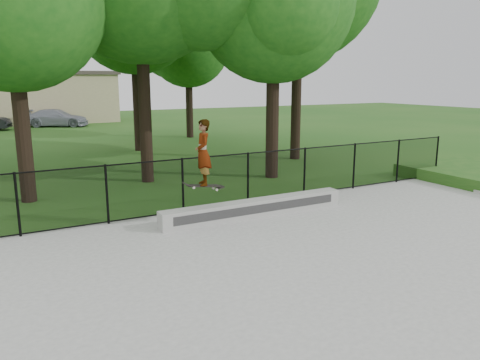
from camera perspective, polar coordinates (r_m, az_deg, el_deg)
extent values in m
plane|color=#205517|center=(9.21, 19.93, -11.41)|extent=(100.00, 100.00, 0.00)
cube|color=gray|center=(9.20, 19.95, -11.24)|extent=(14.00, 12.00, 0.06)
cube|color=#A6A6A1|center=(12.27, 1.90, -3.41)|extent=(5.25, 0.40, 0.44)
imported|color=gray|center=(39.25, -21.42, 7.06)|extent=(4.66, 3.50, 1.35)
cube|color=black|center=(11.26, -4.45, -0.69)|extent=(0.84, 0.23, 0.12)
imported|color=#C2E7FF|center=(11.11, -4.52, 3.36)|extent=(0.50, 0.64, 1.57)
cylinder|color=black|center=(11.69, -25.49, -2.73)|extent=(0.06, 0.06, 1.50)
cylinder|color=black|center=(11.94, -15.91, -1.69)|extent=(0.06, 0.06, 1.50)
cylinder|color=black|center=(12.52, -6.99, -0.69)|extent=(0.06, 0.06, 1.50)
cylinder|color=black|center=(13.37, 0.98, 0.22)|extent=(0.06, 0.06, 1.50)
cylinder|color=black|center=(14.46, 7.87, 1.01)|extent=(0.06, 0.06, 1.50)
cylinder|color=black|center=(15.72, 13.74, 1.67)|extent=(0.06, 0.06, 1.50)
cylinder|color=black|center=(17.12, 18.69, 2.21)|extent=(0.06, 0.06, 1.50)
cylinder|color=black|center=(18.63, 22.86, 2.66)|extent=(0.06, 0.06, 1.50)
cylinder|color=black|center=(13.24, 0.99, 3.27)|extent=(16.00, 0.04, 0.04)
cylinder|color=black|center=(13.54, 0.97, -2.68)|extent=(16.00, 0.04, 0.04)
cube|color=black|center=(13.37, 0.98, 0.22)|extent=(16.00, 0.01, 1.50)
cylinder|color=black|center=(15.04, -25.00, 5.75)|extent=(0.44, 0.44, 4.38)
cylinder|color=black|center=(16.74, -11.55, 9.17)|extent=(0.44, 0.44, 5.55)
cylinder|color=black|center=(17.24, 3.97, 8.01)|extent=(0.44, 0.44, 4.68)
sphere|color=#1A5316|center=(17.40, 4.17, 20.88)|extent=(5.62, 5.62, 5.62)
cylinder|color=black|center=(21.48, 6.89, 10.37)|extent=(0.44, 0.44, 5.88)
cylinder|color=black|center=(24.49, -12.39, 9.59)|extent=(0.44, 0.44, 5.21)
sphere|color=#1A5316|center=(24.70, -12.87, 19.64)|extent=(6.25, 6.25, 6.25)
cylinder|color=black|center=(29.80, -6.19, 9.24)|extent=(0.44, 0.44, 4.22)
sphere|color=#1A5316|center=(29.84, -6.35, 15.97)|extent=(5.06, 5.06, 5.06)
cube|color=tan|center=(43.71, -23.25, 9.09)|extent=(12.00, 6.00, 4.00)
cube|color=#3F3833|center=(43.68, -23.48, 11.90)|extent=(12.40, 6.40, 0.30)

